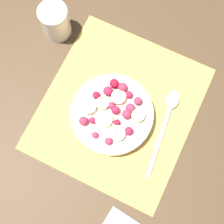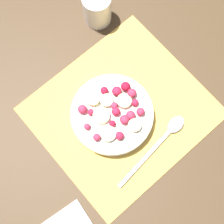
# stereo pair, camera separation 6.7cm
# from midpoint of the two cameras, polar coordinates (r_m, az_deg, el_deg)

# --- Properties ---
(ground_plane) EXTENTS (3.00, 3.00, 0.00)m
(ground_plane) POSITION_cam_midpoint_polar(r_m,az_deg,el_deg) (0.72, 4.39, -0.43)
(ground_plane) COLOR #4C3823
(placemat) EXTENTS (0.37, 0.34, 0.01)m
(placemat) POSITION_cam_midpoint_polar(r_m,az_deg,el_deg) (0.72, 4.41, -0.38)
(placemat) COLOR #E0B251
(placemat) RESTS_ON ground_plane
(fruit_bowl) EXTENTS (0.18, 0.18, 0.05)m
(fruit_bowl) POSITION_cam_midpoint_polar(r_m,az_deg,el_deg) (0.69, 2.77, -0.88)
(fruit_bowl) COLOR silver
(fruit_bowl) RESTS_ON placemat
(spoon) EXTENTS (0.21, 0.04, 0.01)m
(spoon) POSITION_cam_midpoint_polar(r_m,az_deg,el_deg) (0.71, 12.35, -4.84)
(spoon) COLOR #B2B2B7
(spoon) RESTS_ON placemat
(drinking_glass) EXTENTS (0.07, 0.07, 0.08)m
(drinking_glass) POSITION_cam_midpoint_polar(r_m,az_deg,el_deg) (0.77, -0.18, 18.00)
(drinking_glass) COLOR white
(drinking_glass) RESTS_ON ground_plane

